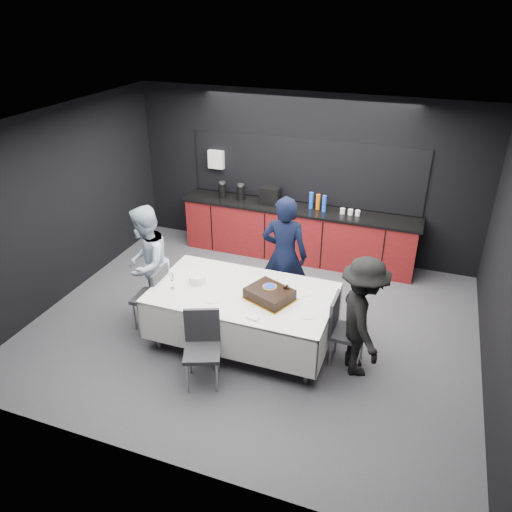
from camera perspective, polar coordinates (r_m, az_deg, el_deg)
The scene contains 18 objects.
ground at distance 7.12m, azimuth -0.28°, elevation -7.85°, with size 6.00×6.00×0.00m, color #47474C.
room_shell at distance 6.23m, azimuth -0.32°, elevation 6.19°, with size 6.04×5.04×2.82m.
kitchenette at distance 8.69m, azimuth 4.70°, elevation 3.16°, with size 4.10×0.64×2.05m.
party_table at distance 6.45m, azimuth -1.53°, elevation -5.16°, with size 2.32×1.32×0.78m.
cake_assembly at distance 6.20m, azimuth 1.57°, elevation -4.38°, with size 0.70×0.64×0.18m.
plate_stack at distance 6.61m, azimuth -6.70°, elevation -2.58°, with size 0.22×0.22×0.10m, color white.
loose_plate_near at distance 6.24m, azimuth -5.03°, elevation -5.00°, with size 0.18×0.18×0.01m, color white.
loose_plate_right_a at distance 6.39m, azimuth 5.65°, elevation -4.15°, with size 0.21×0.21×0.01m, color white.
loose_plate_right_b at distance 5.97m, azimuth 6.00°, elevation -6.72°, with size 0.19×0.19×0.01m, color white.
loose_plate_far at distance 6.62m, azimuth -0.30°, elevation -2.79°, with size 0.21×0.21×0.01m, color white.
fork_pile at distance 5.88m, azimuth -0.33°, elevation -7.05°, with size 0.15×0.09×0.02m, color white.
champagne_flute at distance 6.46m, azimuth -9.62°, elevation -2.46°, with size 0.06×0.06×0.22m.
chair_left at distance 6.94m, azimuth -11.51°, elevation -4.23°, with size 0.43×0.43×0.92m.
chair_right at distance 6.27m, azimuth 9.82°, elevation -7.89°, with size 0.43×0.43×0.92m.
chair_near at distance 5.96m, azimuth -6.17°, elevation -9.76°, with size 0.55×0.55×0.92m.
person_center at distance 7.01m, azimuth 3.27°, elevation 0.02°, with size 0.65×0.43×1.78m, color black.
person_left at distance 7.06m, azimuth -12.39°, elevation -0.92°, with size 0.81×0.63×1.68m, color #A0B4C9.
person_right at distance 6.04m, azimuth 12.03°, elevation -6.89°, with size 1.00×0.57×1.55m, color black.
Camera 1 is at (2.02, -5.43, 4.15)m, focal length 35.00 mm.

